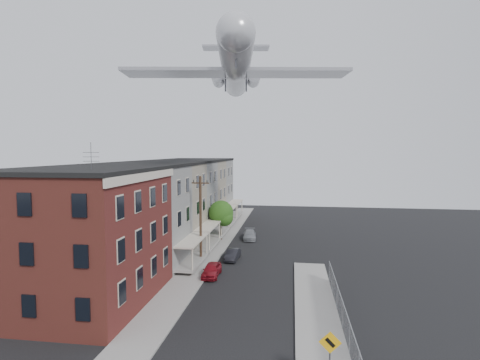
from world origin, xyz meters
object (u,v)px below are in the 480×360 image
Objects in this scene: car_far at (250,235)px; car_mid at (233,255)px; warning_sign at (330,350)px; utility_pole at (201,218)px; street_tree at (222,214)px; car_near at (212,270)px; airplane at (236,67)px.

car_mid is at bearing -99.95° from car_far.
car_far is at bearing 103.78° from warning_sign.
utility_pole is 5.37m from car_mid.
warning_sign is 0.54× the size of street_tree.
car_far is (3.47, 1.23, -2.87)m from street_tree.
car_near is 15.22m from car_far.
airplane is (-0.53, -8.47, 19.77)m from car_far.
car_far is (0.72, 9.60, 0.02)m from car_mid.
utility_pole is 1.73× the size of street_tree.
warning_sign is at bearing -81.90° from car_far.
airplane reaches higher than warning_sign.
car_near is at bearing 121.41° from warning_sign.
car_far is 21.51m from airplane.
car_near is (2.00, -3.96, -4.06)m from utility_pole.
street_tree is 1.44× the size of car_near.
car_near is (1.67, -13.88, -2.84)m from street_tree.
utility_pole is 2.63× the size of car_mid.
utility_pole is at bearing -91.89° from street_tree.
warning_sign is 29.59m from airplane.
street_tree is at bearing 96.57° from car_near.
car_near is at bearing -100.79° from airplane.
airplane is (3.27, 2.68, 15.67)m from utility_pole.
street_tree is 14.27m from car_near.
car_mid is 0.85× the size of car_far.
utility_pole reaches higher than car_near.
utility_pole reaches higher than car_mid.
street_tree is (0.33, 9.92, -1.22)m from utility_pole.
street_tree is at bearing 88.11° from utility_pole.
warning_sign is 0.82× the size of car_mid.
car_near is 1.05× the size of car_mid.
utility_pole is at bearing 120.48° from warning_sign.
warning_sign is at bearing -65.29° from car_mid.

